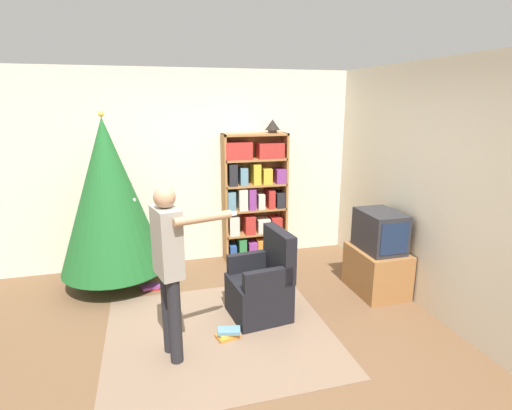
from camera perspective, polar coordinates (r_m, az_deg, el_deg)
ground_plane at (r=3.99m, az=-3.26°, el=-18.66°), size 14.00×14.00×0.00m
wall_back at (r=5.51m, az=-8.18°, el=5.23°), size 8.00×0.10×2.60m
wall_right at (r=4.42m, az=25.11°, el=1.63°), size 0.10×8.00×2.60m
area_rug at (r=4.08m, az=-5.20°, el=-17.81°), size 2.13×1.96×0.01m
bookshelf at (r=5.52m, az=-0.25°, el=0.86°), size 0.88×0.29×1.77m
tv_stand at (r=4.95m, az=16.83°, el=-8.93°), size 0.52×0.70×0.52m
television at (r=4.78m, az=17.28°, el=-3.55°), size 0.41×0.58×0.45m
game_remote at (r=4.61m, az=16.82°, el=-7.06°), size 0.04×0.12×0.02m
christmas_tree at (r=4.95m, az=-20.28°, el=1.18°), size 1.22×1.22×2.09m
armchair at (r=4.22m, az=0.90°, el=-11.62°), size 0.63×0.62×0.92m
standing_person at (r=3.43m, az=-12.27°, el=-7.73°), size 0.70×0.46×1.54m
table_lamp at (r=5.45m, az=2.38°, el=11.32°), size 0.20×0.20×0.18m
book_pile_near_tree at (r=5.04m, az=-14.83°, el=-11.25°), size 0.24×0.19×0.06m
book_pile_by_chair at (r=4.00m, az=-3.93°, el=-17.83°), size 0.25×0.19×0.09m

